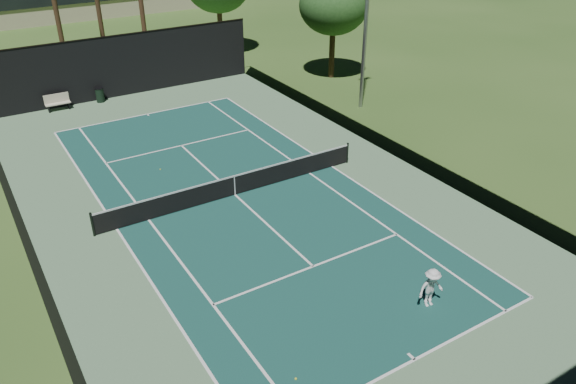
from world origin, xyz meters
name	(u,v)px	position (x,y,z in m)	size (l,w,h in m)	color
ground	(235,195)	(0.00, 0.00, 0.00)	(160.00, 160.00, 0.00)	#375921
apron_slab	(235,195)	(0.00, 0.00, 0.01)	(18.00, 32.00, 0.01)	#5C835C
court_surface	(235,195)	(0.00, 0.00, 0.01)	(10.97, 23.77, 0.01)	#164841
court_lines	(235,195)	(0.00, 0.00, 0.02)	(11.07, 23.87, 0.01)	white
tennis_net	(235,184)	(0.00, 0.00, 0.56)	(12.90, 0.10, 1.10)	black
fence	(232,155)	(0.00, 0.06, 2.01)	(18.04, 32.05, 4.03)	black
player	(431,288)	(2.15, -10.26, 0.74)	(0.95, 0.55, 1.47)	white
tennis_ball_a	(296,379)	(-3.46, -10.63, 0.04)	(0.08, 0.08, 0.08)	yellow
tennis_ball_b	(169,200)	(-2.76, 1.10, 0.04)	(0.07, 0.07, 0.07)	#EEF437
tennis_ball_c	(287,164)	(3.66, 1.40, 0.04)	(0.07, 0.07, 0.07)	#CFEF36
tennis_ball_d	(160,169)	(-2.01, 4.24, 0.03)	(0.07, 0.07, 0.07)	#BECE2E
park_bench	(57,102)	(-4.46, 15.53, 0.55)	(1.50, 0.45, 1.02)	beige
trash_bin	(100,95)	(-1.80, 15.60, 0.48)	(0.56, 0.56, 0.95)	black
decid_tree_b	(334,5)	(14.00, 12.00, 5.08)	(4.80, 4.80, 7.14)	#46311E
light_pole	(367,1)	(12.00, 6.00, 6.46)	(0.90, 0.25, 12.22)	gray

